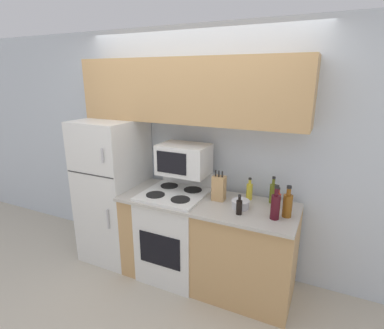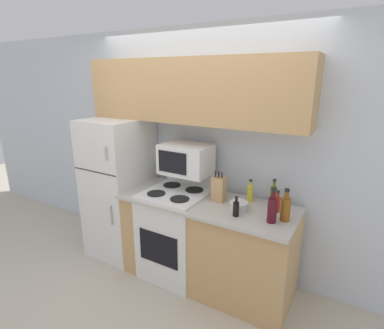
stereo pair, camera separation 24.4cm
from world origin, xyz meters
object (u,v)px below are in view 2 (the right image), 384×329
(knife_block, at_px, (219,189))
(bottle_olive_oil, at_px, (273,195))
(bottle_hot_sauce, at_px, (277,203))
(stove, at_px, (176,231))
(refrigerator, at_px, (120,188))
(bowl, at_px, (239,205))
(bottle_wine_red, at_px, (272,209))
(bottle_whiskey, at_px, (286,208))
(bottle_soy_sauce, at_px, (236,208))
(microwave, at_px, (186,159))
(bottle_cooking_spray, at_px, (250,193))

(knife_block, relative_size, bottle_olive_oil, 1.15)
(bottle_hot_sauce, bearing_deg, bottle_olive_oil, 121.67)
(stove, bearing_deg, refrigerator, 177.35)
(bowl, xyz_separation_m, bottle_wine_red, (0.32, -0.09, 0.08))
(stove, height_order, bottle_hot_sauce, bottle_hot_sauce)
(bowl, relative_size, bottle_whiskey, 0.60)
(bottle_soy_sauce, bearing_deg, bottle_olive_oil, 60.31)
(stove, bearing_deg, bottle_wine_red, -6.19)
(bottle_soy_sauce, bearing_deg, bottle_whiskey, 18.70)
(microwave, height_order, bottle_soy_sauce, microwave)
(bottle_olive_oil, bearing_deg, bottle_whiskey, -55.18)
(bottle_wine_red, height_order, bottle_cooking_spray, bottle_wine_red)
(stove, distance_m, knife_block, 0.71)
(bottle_cooking_spray, bearing_deg, bowl, -94.77)
(bottle_olive_oil, xyz_separation_m, bottle_wine_red, (0.08, -0.33, 0.02))
(bottle_soy_sauce, height_order, bottle_cooking_spray, bottle_cooking_spray)
(bottle_soy_sauce, bearing_deg, knife_block, 140.80)
(bowl, relative_size, bottle_olive_oil, 0.65)
(refrigerator, height_order, bottle_olive_oil, refrigerator)
(stove, xyz_separation_m, bottle_wine_red, (1.01, -0.11, 0.54))
(bottle_soy_sauce, bearing_deg, bottle_wine_red, 8.10)
(bowl, height_order, bottle_wine_red, bottle_wine_red)
(bottle_cooking_spray, bearing_deg, knife_block, -151.89)
(bottle_cooking_spray, height_order, bottle_hot_sauce, bottle_cooking_spray)
(microwave, bearing_deg, bottle_soy_sauce, -22.94)
(bowl, distance_m, bottle_hot_sauce, 0.34)
(bottle_soy_sauce, height_order, bottle_whiskey, bottle_whiskey)
(bottle_hot_sauce, bearing_deg, microwave, 178.50)
(stove, distance_m, bowl, 0.83)
(bottle_soy_sauce, xyz_separation_m, bottle_whiskey, (0.38, 0.13, 0.04))
(knife_block, distance_m, bottle_soy_sauce, 0.35)
(microwave, relative_size, knife_block, 1.68)
(stove, height_order, bottle_olive_oil, bottle_olive_oil)
(bottle_whiskey, bearing_deg, bottle_hot_sauce, 127.26)
(microwave, height_order, bottle_wine_red, microwave)
(refrigerator, distance_m, bottle_whiskey, 1.92)
(bottle_olive_oil, relative_size, bottle_wine_red, 0.87)
(bottle_wine_red, bearing_deg, bottle_whiskey, 45.42)
(refrigerator, distance_m, bottle_hot_sauce, 1.82)
(stove, relative_size, bottle_hot_sauce, 5.44)
(refrigerator, xyz_separation_m, bottle_soy_sauce, (1.53, -0.19, 0.17))
(refrigerator, distance_m, bottle_cooking_spray, 1.54)
(knife_block, bearing_deg, stove, -171.40)
(bottle_olive_oil, bearing_deg, bottle_cooking_spray, -176.73)
(microwave, relative_size, bottle_whiskey, 1.80)
(knife_block, height_order, bottle_wine_red, same)
(bottle_wine_red, distance_m, bottle_hot_sauce, 0.22)
(microwave, distance_m, knife_block, 0.47)
(bottle_soy_sauce, bearing_deg, stove, 168.03)
(bottle_wine_red, height_order, bottle_whiskey, bottle_wine_red)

